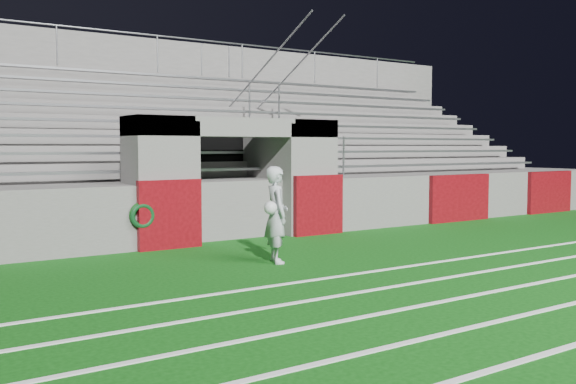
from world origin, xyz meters
TOP-DOWN VIEW (x-y plane):
  - ground at (0.00, 0.00)m, footprint 90.00×90.00m
  - stadium_structure at (0.00, 7.97)m, footprint 26.00×8.48m
  - goalkeeper_with_ball at (-0.90, 0.54)m, footprint 0.60×0.69m
  - hose_coil at (-2.37, 2.93)m, footprint 0.49×0.14m

SIDE VIEW (x-z plane):
  - ground at x=0.00m, z-range 0.00..0.00m
  - hose_coil at x=-2.37m, z-range 0.44..0.95m
  - goalkeeper_with_ball at x=-0.90m, z-range 0.00..1.66m
  - stadium_structure at x=0.00m, z-range -1.22..4.20m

